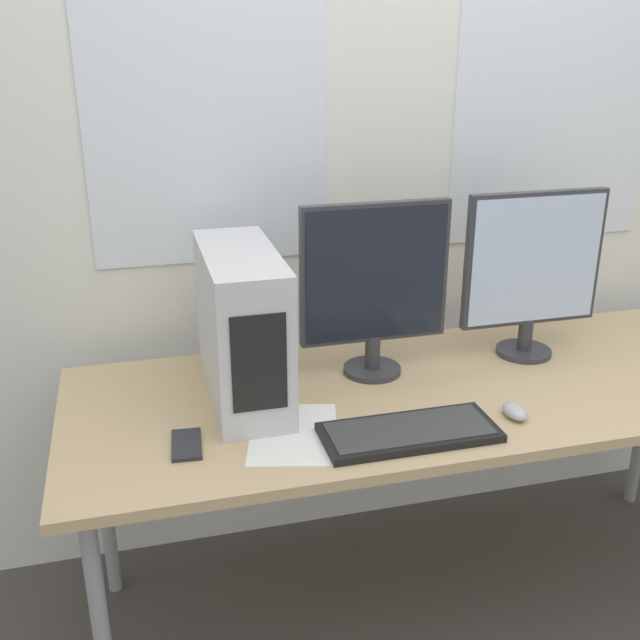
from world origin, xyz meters
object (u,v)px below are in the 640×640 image
(pc_tower, at_px, (242,326))
(cell_phone, at_px, (187,445))
(keyboard, at_px, (409,432))
(mouse, at_px, (515,411))
(monitor_main, at_px, (375,283))
(monitor_right_near, at_px, (533,269))

(pc_tower, height_order, cell_phone, pc_tower)
(keyboard, height_order, cell_phone, keyboard)
(pc_tower, height_order, keyboard, pc_tower)
(keyboard, bearing_deg, mouse, 4.35)
(monitor_main, relative_size, keyboard, 1.15)
(mouse, bearing_deg, pc_tower, 155.14)
(keyboard, distance_m, cell_phone, 0.53)
(monitor_right_near, height_order, keyboard, monitor_right_near)
(monitor_right_near, distance_m, cell_phone, 1.10)
(pc_tower, xyz_separation_m, monitor_main, (0.37, 0.05, 0.07))
(monitor_right_near, xyz_separation_m, cell_phone, (-1.03, -0.28, -0.26))
(monitor_main, xyz_separation_m, cell_phone, (-0.55, -0.27, -0.26))
(monitor_main, bearing_deg, cell_phone, -153.47)
(mouse, xyz_separation_m, cell_phone, (-0.81, 0.07, -0.01))
(pc_tower, relative_size, monitor_right_near, 0.98)
(monitor_main, distance_m, keyboard, 0.45)
(pc_tower, bearing_deg, monitor_right_near, 3.54)
(pc_tower, height_order, mouse, pc_tower)
(monitor_right_near, relative_size, keyboard, 1.16)
(monitor_right_near, bearing_deg, pc_tower, -176.46)
(pc_tower, xyz_separation_m, mouse, (0.64, -0.29, -0.18))
(keyboard, distance_m, mouse, 0.29)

